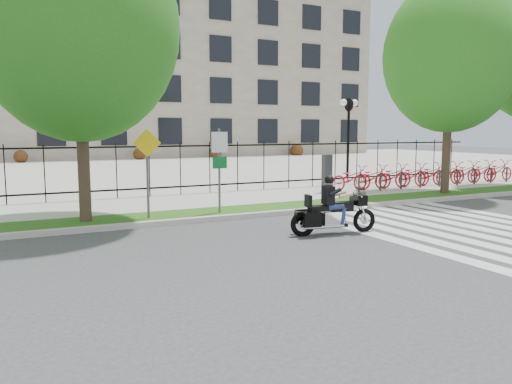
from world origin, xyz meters
name	(u,v)px	position (x,y,z in m)	size (l,w,h in m)	color
ground	(312,249)	(0.00, 0.00, 0.00)	(120.00, 120.00, 0.00)	#38383A
curb	(236,217)	(0.00, 4.10, 0.07)	(60.00, 0.20, 0.15)	#B6B3AC
grass_verge	(224,212)	(0.00, 4.95, 0.07)	(60.00, 1.50, 0.15)	#235715
sidewalk	(197,202)	(0.00, 7.45, 0.07)	(60.00, 3.50, 0.15)	#A6A39B
plaza	(106,169)	(0.00, 25.00, 0.05)	(80.00, 34.00, 0.10)	#A6A39B
crosswalk_stripes	(466,229)	(4.83, 0.00, 0.01)	(5.70, 8.00, 0.01)	silver
iron_fence	(180,168)	(0.00, 9.20, 1.15)	(30.00, 0.06, 2.00)	black
office_building	(66,56)	(0.00, 44.92, 9.97)	(60.00, 21.90, 20.15)	gray
lamp_post_right	(349,118)	(10.00, 12.00, 3.21)	(1.06, 0.70, 4.25)	black
street_tree_1	(78,25)	(-4.09, 4.95, 5.30)	(5.27, 5.27, 8.19)	#3C2920
street_tree_2	(451,56)	(9.39, 4.95, 5.41)	(5.07, 5.07, 8.18)	#3C2920
bike_share_station	(430,174)	(10.91, 7.20, 0.67)	(11.15, 0.88, 1.50)	#2D2D33
sign_pole_regulatory	(219,159)	(-0.30, 4.58, 1.74)	(0.50, 0.09, 2.50)	#59595B
sign_pole_warning	(147,161)	(-2.45, 4.58, 1.74)	(0.78, 0.09, 2.49)	#59595B
motorcycle_rider	(334,211)	(1.33, 1.08, 0.60)	(2.31, 0.87, 1.79)	black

